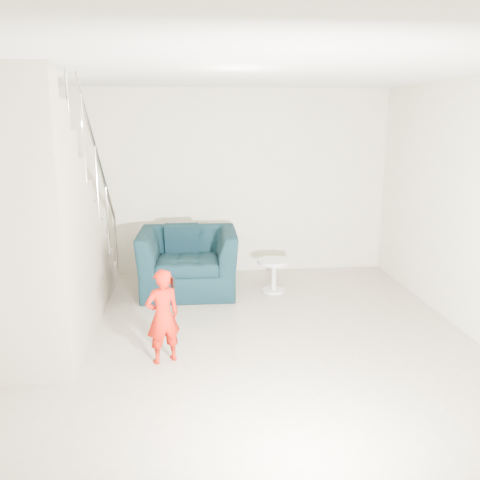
% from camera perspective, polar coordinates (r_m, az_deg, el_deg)
% --- Properties ---
extents(floor, '(5.50, 5.50, 0.00)m').
position_cam_1_polar(floor, '(5.22, -0.29, -12.24)').
color(floor, gray).
rests_on(floor, ground).
extents(ceiling, '(5.50, 5.50, 0.00)m').
position_cam_1_polar(ceiling, '(4.73, -0.34, 18.75)').
color(ceiling, silver).
rests_on(ceiling, back_wall).
extents(back_wall, '(5.00, 0.00, 5.00)m').
position_cam_1_polar(back_wall, '(7.50, -2.37, 6.42)').
color(back_wall, beige).
rests_on(back_wall, floor).
extents(front_wall, '(5.00, 0.00, 5.00)m').
position_cam_1_polar(front_wall, '(2.18, 6.85, -11.25)').
color(front_wall, beige).
rests_on(front_wall, floor).
extents(armchair, '(1.31, 1.15, 0.83)m').
position_cam_1_polar(armchair, '(6.81, -5.84, -2.38)').
color(armchair, black).
rests_on(armchair, floor).
extents(toddler, '(0.39, 0.34, 0.92)m').
position_cam_1_polar(toddler, '(4.87, -8.67, -8.46)').
color(toddler, '#941104').
rests_on(toddler, floor).
extents(side_table, '(0.44, 0.44, 0.44)m').
position_cam_1_polar(side_table, '(6.79, 3.82, -3.42)').
color(side_table, silver).
rests_on(side_table, floor).
extents(staircase, '(1.02, 3.03, 3.62)m').
position_cam_1_polar(staircase, '(5.61, -21.66, -1.08)').
color(staircase, '#ADA089').
rests_on(staircase, floor).
extents(cushion, '(0.46, 0.22, 0.45)m').
position_cam_1_polar(cushion, '(7.01, -6.57, 0.09)').
color(cushion, black).
rests_on(cushion, armchair).
extents(throw, '(0.05, 0.51, 0.57)m').
position_cam_1_polar(throw, '(6.79, -10.11, -1.65)').
color(throw, black).
rests_on(throw, armchair).
extents(phone, '(0.04, 0.05, 0.10)m').
position_cam_1_polar(phone, '(4.71, -7.55, -4.79)').
color(phone, black).
rests_on(phone, toddler).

